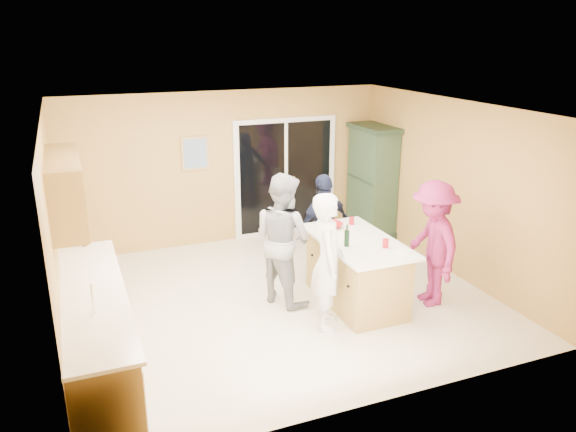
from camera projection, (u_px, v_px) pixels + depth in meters
name	position (u px, v px, depth m)	size (l,w,h in m)	color
floor	(281.00, 298.00, 7.76)	(5.50, 5.50, 0.00)	beige
ceiling	(280.00, 109.00, 6.95)	(5.50, 5.00, 0.10)	white
wall_back	(228.00, 168.00, 9.56)	(5.50, 0.10, 2.60)	#DDB55B
wall_front	(378.00, 284.00, 5.15)	(5.50, 0.10, 2.60)	#DDB55B
wall_left	(55.00, 236.00, 6.39)	(0.10, 5.00, 2.60)	#DDB55B
wall_right	(453.00, 188.00, 8.33)	(0.10, 5.00, 2.60)	#DDB55B
left_cabinet_run	(97.00, 340.00, 5.83)	(0.65, 3.05, 1.24)	#AF8D44
upper_cabinets	(66.00, 190.00, 6.09)	(0.35, 1.60, 0.75)	#AF8D44
sliding_door	(286.00, 177.00, 9.98)	(1.90, 0.07, 2.10)	silver
framed_picture	(195.00, 153.00, 9.25)	(0.46, 0.04, 0.56)	#A88754
kitchen_island	(356.00, 273.00, 7.52)	(0.95, 1.74, 0.91)	#AF8D44
green_hutch	(372.00, 182.00, 10.02)	(0.56, 1.07, 1.96)	#1E3122
woman_white	(328.00, 261.00, 6.80)	(0.63, 0.41, 1.72)	silver
woman_grey	(283.00, 239.00, 7.46)	(0.87, 0.68, 1.78)	gray
woman_navy	(324.00, 225.00, 8.33)	(0.91, 0.38, 1.55)	#1B233D
woman_magenta	(433.00, 244.00, 7.39)	(1.10, 0.63, 1.70)	#94204A
serving_bowl	(332.00, 225.00, 7.82)	(0.29, 0.29, 0.07)	#A71217
tulip_vase	(83.00, 233.00, 7.01)	(0.19, 0.13, 0.35)	red
tumbler_near	(352.00, 221.00, 7.94)	(0.07, 0.07, 0.10)	#A71217
tumbler_far	(386.00, 243.00, 7.08)	(0.08, 0.08, 0.11)	#A71217
wine_bottle	(347.00, 238.00, 7.11)	(0.07, 0.07, 0.29)	black
white_plate	(403.00, 252.00, 6.95)	(0.20, 0.20, 0.01)	white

